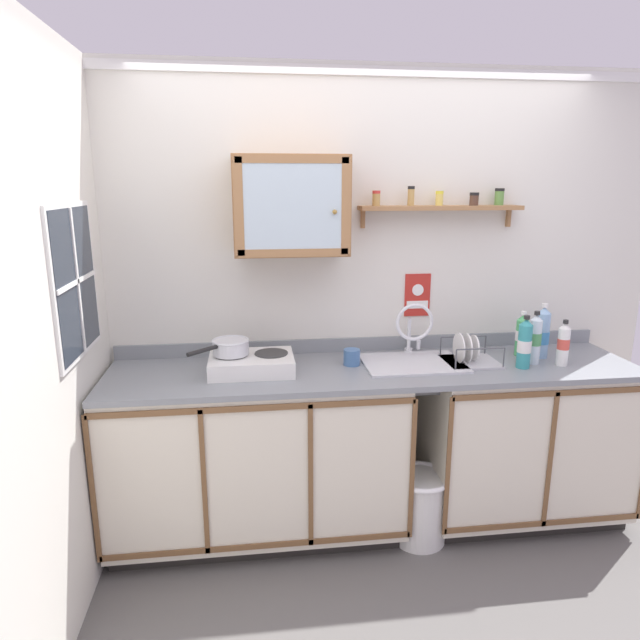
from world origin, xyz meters
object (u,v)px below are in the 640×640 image
Objects in this scene: bottle_detergent_teal_0 at (525,344)px; bottle_water_clear_3 at (535,339)px; bottle_water_blue_1 at (542,333)px; bottle_opaque_white_2 at (563,344)px; dish_rack at (469,356)px; mug at (352,357)px; warning_sign at (417,295)px; sink at (413,364)px; trash_bin at (420,505)px; hot_plate_stove at (252,363)px; bottle_soda_green_4 at (522,335)px; wall_cabinet at (291,206)px; saucepan at (230,347)px.

bottle_detergent_teal_0 is 0.98× the size of bottle_water_clear_3.
bottle_water_blue_1 is 1.23× the size of bottle_opaque_white_2.
dish_rack is (-0.49, 0.10, -0.08)m from bottle_opaque_white_2.
mug is at bearing 172.39° from bottle_opaque_white_2.
warning_sign is at bearing 137.92° from bottle_detergent_teal_0.
sink is 0.77m from trash_bin.
warning_sign reaches higher than trash_bin.
bottle_water_clear_3 reaches higher than mug.
bottle_opaque_white_2 reaches higher than trash_bin.
sink is 1.38× the size of trash_bin.
dish_rack reaches higher than trash_bin.
hot_plate_stove is at bearing 179.63° from dish_rack.
bottle_opaque_white_2 is 0.24m from bottle_soda_green_4.
wall_cabinet reaches higher than bottle_opaque_white_2.
warning_sign is at bearing 17.12° from hot_plate_stove.
dish_rack is at bearing -1.23° from saucepan.
sink is at bearing 2.13° from hot_plate_stove.
dish_rack is (-0.45, -0.05, -0.10)m from bottle_water_blue_1.
bottle_detergent_teal_0 is (1.45, -0.12, 0.09)m from hot_plate_stove.
sink reaches higher than bottle_water_clear_3.
hot_plate_stove is 1.69× the size of bottle_soda_green_4.
bottle_soda_green_4 is 0.37m from dish_rack.
bottle_water_clear_3 is at bearing -2.10° from hot_plate_stove.
sink reaches higher than trash_bin.
bottle_water_blue_1 is (0.19, 0.16, 0.01)m from bottle_detergent_teal_0.
bottle_detergent_teal_0 is 0.23m from bottle_soda_green_4.
dish_rack is 0.48× the size of wall_cabinet.
wall_cabinet is (-1.22, 0.28, 0.72)m from bottle_detergent_teal_0.
bottle_soda_green_4 is (-0.14, 0.20, 0.00)m from bottle_opaque_white_2.
wall_cabinet is (-0.66, 0.13, 0.86)m from sink.
bottle_soda_green_4 reaches higher than trash_bin.
hot_plate_stove is 1.12× the size of trash_bin.
bottle_water_blue_1 is 0.16m from bottle_opaque_white_2.
saucepan is 1.65m from bottle_water_clear_3.
bottle_water_blue_1 is 0.11m from bottle_soda_green_4.
mug is (-1.09, 0.00, -0.10)m from bottle_water_blue_1.
hot_plate_stove is at bearing -175.33° from mug.
bottle_soda_green_4 is at bearing 2.62° from mug.
bottle_opaque_white_2 is (0.04, -0.15, -0.02)m from bottle_water_blue_1.
bottle_soda_green_4 is 0.63m from warning_sign.
bottle_detergent_teal_0 is at bearing -176.50° from bottle_opaque_white_2.
sink is 2.14× the size of bottle_opaque_white_2.
wall_cabinet is (-0.96, 0.17, 0.81)m from dish_rack.
hot_plate_stove is 1.46m from bottle_detergent_teal_0.
bottle_detergent_teal_0 is at bearing -5.18° from saucepan.
mug is at bearing 145.04° from trash_bin.
bottle_detergent_teal_0 is 0.92m from mug.
warning_sign reaches higher than dish_rack.
wall_cabinet is (-1.31, 0.22, 0.71)m from bottle_water_clear_3.
saucepan is 1.04× the size of bottle_water_clear_3.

